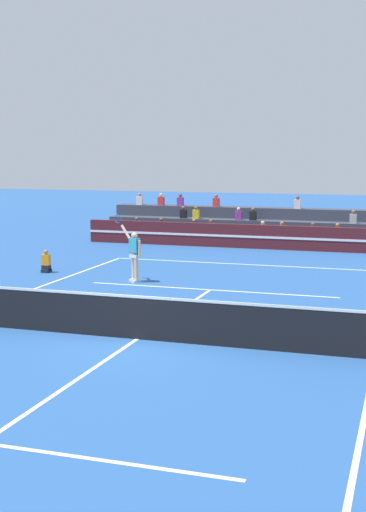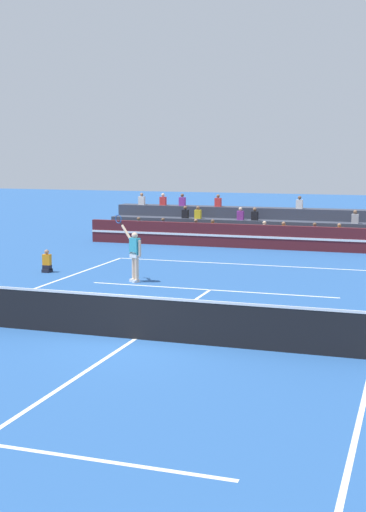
{
  "view_description": "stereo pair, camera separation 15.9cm",
  "coord_description": "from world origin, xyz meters",
  "views": [
    {
      "loc": [
        6.12,
        -15.35,
        4.42
      ],
      "look_at": [
        -0.86,
        6.2,
        1.1
      ],
      "focal_mm": 50.0,
      "sensor_mm": 36.0,
      "label": 1
    },
    {
      "loc": [
        6.27,
        -15.3,
        4.42
      ],
      "look_at": [
        -0.86,
        6.2,
        1.1
      ],
      "focal_mm": 50.0,
      "sensor_mm": 36.0,
      "label": 2
    }
  ],
  "objects": [
    {
      "name": "ground_plane",
      "position": [
        0.0,
        0.0,
        0.0
      ],
      "size": [
        120.0,
        120.0,
        0.0
      ],
      "primitive_type": "plane",
      "color": "#285699"
    },
    {
      "name": "court_lines",
      "position": [
        0.0,
        0.0,
        0.0
      ],
      "size": [
        11.1,
        23.9,
        0.01
      ],
      "color": "white",
      "rests_on": "ground"
    },
    {
      "name": "tennis_net",
      "position": [
        0.0,
        0.0,
        0.54
      ],
      "size": [
        12.0,
        0.1,
        1.1
      ],
      "color": "slate",
      "rests_on": "ground"
    },
    {
      "name": "sponsor_banner_wall",
      "position": [
        0.0,
        16.64,
        0.55
      ],
      "size": [
        18.0,
        0.26,
        1.1
      ],
      "color": "#51191E",
      "rests_on": "ground"
    },
    {
      "name": "bleacher_stand",
      "position": [
        -0.01,
        19.17,
        0.65
      ],
      "size": [
        17.62,
        2.85,
        2.28
      ],
      "color": "#383D4C",
      "rests_on": "ground"
    },
    {
      "name": "ball_kid_courtside",
      "position": [
        -6.69,
        7.81,
        0.33
      ],
      "size": [
        0.3,
        0.36,
        0.84
      ],
      "color": "black",
      "rests_on": "ground"
    },
    {
      "name": "tennis_player",
      "position": [
        -2.88,
        7.02,
        0.98
      ],
      "size": [
        1.21,
        0.67,
        2.33
      ],
      "color": "beige",
      "rests_on": "ground"
    },
    {
      "name": "tennis_ball",
      "position": [
        -2.62,
        3.96,
        0.03
      ],
      "size": [
        0.07,
        0.07,
        0.07
      ],
      "primitive_type": "sphere",
      "color": "#C6DB33",
      "rests_on": "ground"
    }
  ]
}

